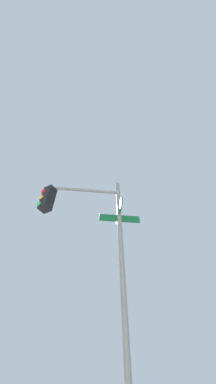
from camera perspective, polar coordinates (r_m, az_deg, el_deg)
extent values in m
cylinder|color=slate|center=(4.38, 4.40, -23.29)|extent=(0.12, 0.12, 5.66)
cylinder|color=slate|center=(5.71, -6.99, 0.51)|extent=(1.71, 1.22, 0.09)
cube|color=black|center=(5.54, -17.86, -1.96)|extent=(0.28, 0.28, 0.80)
sphere|color=red|center=(5.74, -18.77, -0.03)|extent=(0.18, 0.18, 0.18)
sphere|color=orange|center=(5.58, -19.36, -1.83)|extent=(0.18, 0.18, 0.18)
sphere|color=green|center=(5.42, -19.98, -3.74)|extent=(0.18, 0.18, 0.18)
cube|color=#0F5128|center=(5.10, 3.51, -8.05)|extent=(0.93, 0.66, 0.20)
cube|color=#0F5128|center=(5.24, 3.40, -6.14)|extent=(0.60, 0.84, 0.20)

